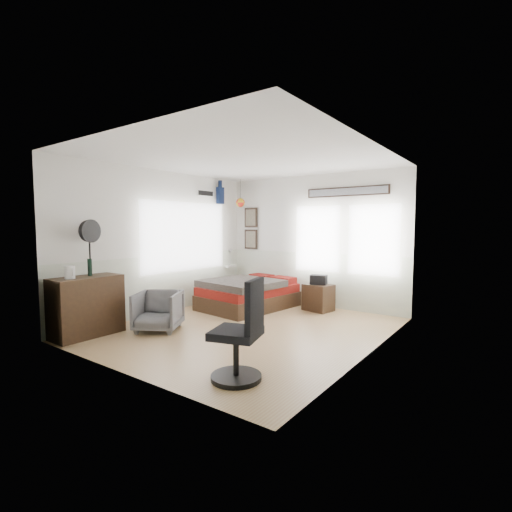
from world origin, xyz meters
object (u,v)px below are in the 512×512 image
(bed, at_px, (248,294))
(dresser, at_px, (87,306))
(task_chair, at_px, (241,339))
(nightstand, at_px, (318,297))
(armchair, at_px, (158,311))

(bed, xyz_separation_m, dresser, (-0.84, -2.93, 0.16))
(bed, xyz_separation_m, task_chair, (2.07, -2.86, 0.16))
(task_chair, bearing_deg, nightstand, 86.21)
(bed, bearing_deg, dresser, -98.75)
(armchair, height_order, task_chair, task_chair)
(dresser, bearing_deg, task_chair, 1.36)
(armchair, relative_size, task_chair, 0.62)
(dresser, distance_m, armchair, 1.05)
(dresser, xyz_separation_m, nightstand, (2.09, 3.56, -0.19))
(task_chair, bearing_deg, dresser, 164.49)
(dresser, relative_size, nightstand, 1.93)
(dresser, height_order, armchair, dresser)
(armchair, xyz_separation_m, task_chair, (2.25, -0.74, 0.14))
(task_chair, bearing_deg, bed, 108.93)
(dresser, relative_size, armchair, 1.46)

